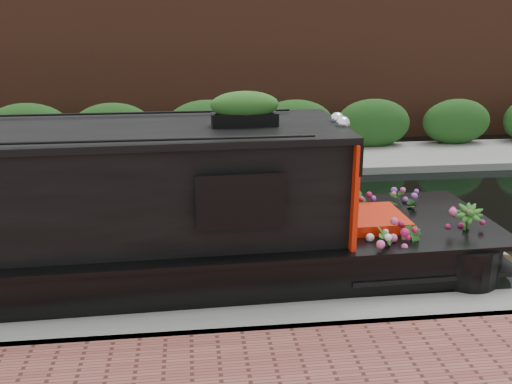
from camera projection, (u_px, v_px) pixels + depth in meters
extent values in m
plane|color=black|center=(222.00, 231.00, 9.77)|extent=(80.00, 80.00, 0.00)
cube|color=slate|center=(240.00, 336.00, 6.65)|extent=(40.00, 0.60, 0.50)
cube|color=gray|center=(212.00, 166.00, 13.73)|extent=(40.00, 2.40, 0.34)
cube|color=#1C4416|center=(210.00, 156.00, 14.58)|extent=(40.00, 1.10, 2.80)
cube|color=#562D1D|center=(207.00, 138.00, 16.56)|extent=(40.00, 1.00, 8.00)
cube|color=red|center=(336.00, 181.00, 7.56)|extent=(0.11, 1.79, 1.38)
cube|color=black|center=(240.00, 202.00, 6.52)|extent=(0.92, 0.05, 0.56)
cube|color=red|center=(372.00, 231.00, 7.85)|extent=(0.84, 0.94, 0.51)
sphere|color=white|center=(343.00, 123.00, 7.17)|extent=(0.18, 0.18, 0.18)
sphere|color=white|center=(337.00, 119.00, 7.44)|extent=(0.18, 0.18, 0.18)
cube|color=black|center=(245.00, 119.00, 7.16)|extent=(0.84, 0.29, 0.16)
ellipsoid|color=#CB5C16|center=(245.00, 103.00, 7.09)|extent=(0.91, 0.29, 0.25)
imported|color=#295E1F|center=(384.00, 249.00, 7.18)|extent=(0.34, 0.37, 0.59)
imported|color=#295E1F|center=(411.00, 248.00, 7.27)|extent=(0.36, 0.38, 0.55)
imported|color=#295E1F|center=(406.00, 212.00, 8.49)|extent=(0.58, 0.53, 0.56)
imported|color=#295E1F|center=(466.00, 230.00, 7.65)|extent=(0.52, 0.52, 0.70)
imported|color=#295E1F|center=(358.00, 208.00, 8.51)|extent=(0.38, 0.43, 0.68)
cylinder|color=#846445|center=(496.00, 260.00, 8.23)|extent=(0.35, 0.37, 0.35)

